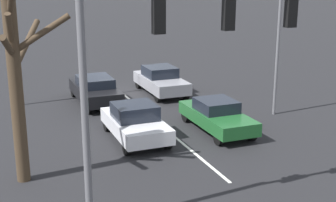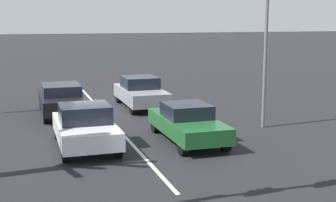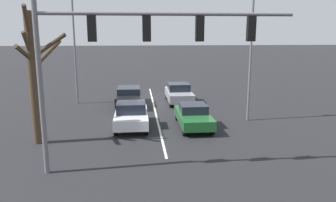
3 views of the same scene
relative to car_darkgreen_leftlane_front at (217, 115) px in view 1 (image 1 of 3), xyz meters
The scene contains 10 objects.
ground_plane 7.89m from the car_darkgreen_leftlane_front, 75.11° to the right, with size 240.00×240.00×0.00m, color black.
lane_stripe_left_divider 4.84m from the car_darkgreen_leftlane_front, 65.07° to the right, with size 0.12×18.51×0.01m, color silver.
car_darkgreen_leftlane_front is the anchor object (origin of this frame).
car_silver_midlane_front 3.65m from the car_darkgreen_leftlane_front, ahead, with size 1.90×4.12×1.50m.
car_gray_leftlane_second 6.94m from the car_darkgreen_leftlane_front, 90.28° to the right, with size 1.87×4.45×1.53m.
car_black_midlane_second 7.39m from the car_darkgreen_leftlane_front, 58.06° to the right, with size 1.89×4.63×1.43m.
traffic_signal_gantry 8.11m from the car_darkgreen_leftlane_front, 59.03° to the left, with size 9.79×0.37×6.63m.
street_lamp_right_shoulder 11.57m from the car_darkgreen_leftlane_front, 43.15° to the right, with size 1.57×0.24×8.93m.
street_lamp_left_shoulder 5.51m from the car_darkgreen_leftlane_front, 162.47° to the right, with size 1.73×0.24×8.36m.
bare_tree_near 8.99m from the car_darkgreen_leftlane_front, 14.65° to the left, with size 2.21×3.01×6.74m.
Camera 1 is at (7.10, 24.81, 6.69)m, focal length 50.00 mm.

